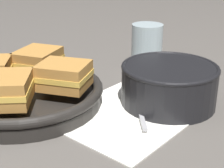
# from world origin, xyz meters

# --- Properties ---
(ground_plane) EXTENTS (4.00, 4.00, 0.00)m
(ground_plane) POSITION_xyz_m (0.00, 0.00, 0.00)
(ground_plane) COLOR #56514C
(napkin) EXTENTS (0.26, 0.23, 0.00)m
(napkin) POSITION_xyz_m (0.00, -0.03, 0.00)
(napkin) COLOR white
(napkin) RESTS_ON ground_plane
(soup_bowl) EXTENTS (0.18, 0.18, 0.08)m
(soup_bowl) POSITION_xyz_m (0.09, -0.07, 0.04)
(soup_bowl) COLOR black
(soup_bowl) RESTS_ON ground_plane
(spoon) EXTENTS (0.13, 0.11, 0.01)m
(spoon) POSITION_xyz_m (0.05, -0.02, 0.01)
(spoon) COLOR #9E9EA3
(spoon) RESTS_ON napkin
(skillet) EXTENTS (0.29, 0.29, 0.04)m
(skillet) POSITION_xyz_m (-0.08, 0.15, 0.02)
(skillet) COLOR black
(skillet) RESTS_ON ground_plane
(sandwich_near_left) EXTENTS (0.11, 0.10, 0.05)m
(sandwich_near_left) POSITION_xyz_m (-0.01, 0.18, 0.07)
(sandwich_near_left) COLOR #B27A38
(sandwich_near_left) RESTS_ON skillet
(sandwich_far_left) EXTENTS (0.12, 0.12, 0.05)m
(sandwich_far_left) POSITION_xyz_m (-0.14, 0.11, 0.07)
(sandwich_far_left) COLOR #B27A38
(sandwich_far_left) RESTS_ON skillet
(sandwich_far_right) EXTENTS (0.10, 0.11, 0.05)m
(sandwich_far_right) POSITION_xyz_m (-0.04, 0.08, 0.07)
(sandwich_far_right) COLOR #B27A38
(sandwich_far_right) RESTS_ON skillet
(drinking_glass) EXTENTS (0.08, 0.08, 0.11)m
(drinking_glass) POSITION_xyz_m (0.24, 0.07, 0.05)
(drinking_glass) COLOR silver
(drinking_glass) RESTS_ON ground_plane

